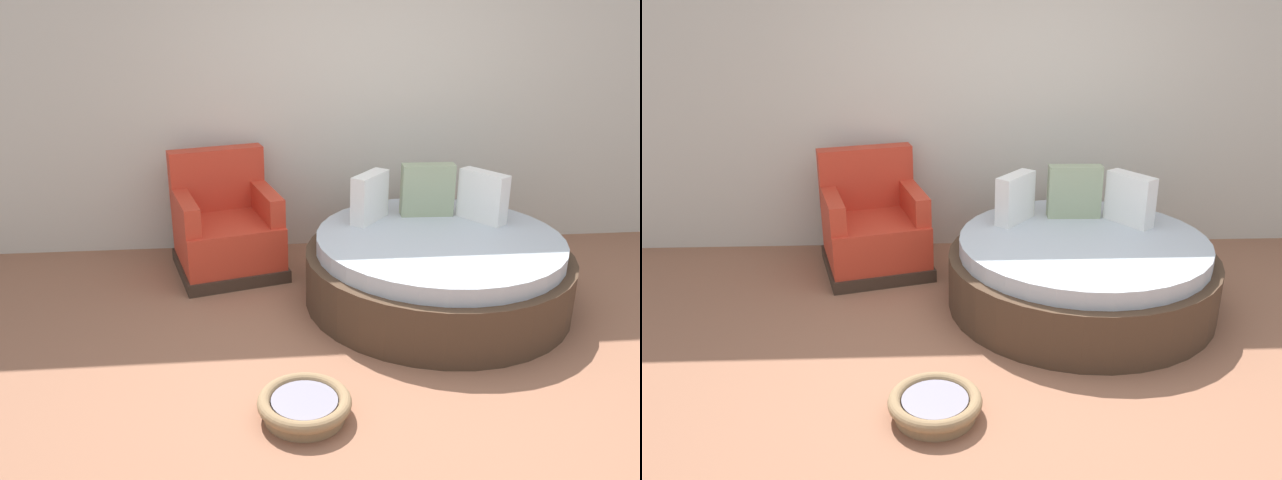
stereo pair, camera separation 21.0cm
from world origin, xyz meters
The scene contains 5 objects.
ground_plane centered at (0.00, 0.00, -0.01)m, with size 8.00×8.00×0.02m, color #936047.
back_wall centered at (0.00, 2.16, 1.55)m, with size 8.00×0.12×3.10m, color beige.
round_daybed centered at (0.46, 0.90, 0.26)m, with size 1.90×1.90×0.91m.
red_armchair centered at (-1.07, 1.62, 0.33)m, with size 0.98×0.98×0.94m.
pet_basket centered at (-0.59, -0.40, 0.07)m, with size 0.51×0.51×0.13m.
Camera 2 is at (-0.57, -3.33, 2.18)m, focal length 36.61 mm.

